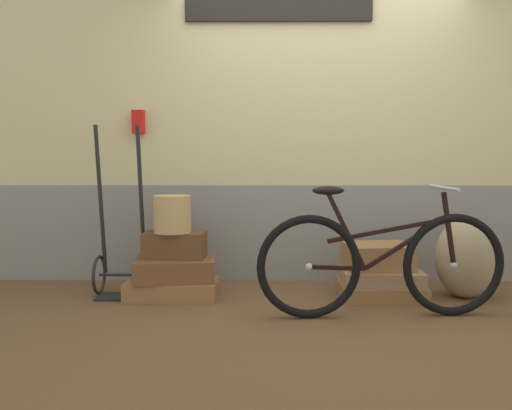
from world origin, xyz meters
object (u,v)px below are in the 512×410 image
at_px(luggage_trolley, 122,258).
at_px(bicycle, 381,263).
at_px(suitcase_4, 381,276).
at_px(suitcase_3, 381,290).
at_px(wicker_basket, 172,214).
at_px(suitcase_2, 175,245).
at_px(burlap_sack, 466,257).
at_px(suitcase_5, 378,256).
at_px(suitcase_1, 175,270).
at_px(suitcase_0, 172,289).

relative_size(luggage_trolley, bicycle, 0.78).
height_order(suitcase_4, luggage_trolley, luggage_trolley).
relative_size(suitcase_3, wicker_basket, 2.22).
height_order(suitcase_2, suitcase_3, suitcase_2).
bearing_deg(bicycle, suitcase_4, 76.53).
height_order(burlap_sack, bicycle, bicycle).
bearing_deg(burlap_sack, suitcase_5, -179.54).
bearing_deg(suitcase_3, luggage_trolley, 178.08).
bearing_deg(suitcase_1, suitcase_0, 175.33).
xyz_separation_m(suitcase_1, luggage_trolley, (-0.44, 0.08, 0.08)).
xyz_separation_m(suitcase_2, suitcase_4, (1.63, -0.05, -0.24)).
bearing_deg(suitcase_0, wicker_basket, 79.01).
xyz_separation_m(suitcase_2, suitcase_5, (1.60, -0.03, -0.08)).
bearing_deg(luggage_trolley, suitcase_2, -4.66).
bearing_deg(luggage_trolley, suitcase_0, -11.57).
bearing_deg(suitcase_2, suitcase_0, -103.07).
xyz_separation_m(suitcase_5, burlap_sack, (0.69, 0.01, -0.01)).
xyz_separation_m(suitcase_0, bicycle, (1.53, -0.46, 0.31)).
relative_size(suitcase_2, wicker_basket, 1.65).
xyz_separation_m(suitcase_5, bicycle, (-0.09, -0.49, 0.05)).
xyz_separation_m(suitcase_1, burlap_sack, (2.29, 0.03, 0.10)).
bearing_deg(suitcase_0, suitcase_2, 73.34).
distance_m(suitcase_2, wicker_basket, 0.25).
bearing_deg(suitcase_0, suitcase_3, 1.63).
distance_m(suitcase_2, burlap_sack, 2.30).
distance_m(suitcase_1, suitcase_3, 1.63).
distance_m(luggage_trolley, bicycle, 2.03).
bearing_deg(burlap_sack, suitcase_2, 179.43).
xyz_separation_m(suitcase_0, suitcase_3, (1.65, 0.01, -0.01)).
height_order(suitcase_2, wicker_basket, wicker_basket).
height_order(suitcase_0, suitcase_3, suitcase_0).
bearing_deg(burlap_sack, wicker_basket, -179.98).
height_order(suitcase_0, suitcase_1, suitcase_1).
height_order(suitcase_5, luggage_trolley, luggage_trolley).
relative_size(suitcase_5, luggage_trolley, 0.37).
height_order(suitcase_1, suitcase_3, suitcase_1).
height_order(suitcase_3, suitcase_5, suitcase_5).
bearing_deg(suitcase_2, suitcase_5, 3.73).
xyz_separation_m(suitcase_3, bicycle, (-0.12, -0.48, 0.32)).
distance_m(suitcase_4, burlap_sack, 0.69).
distance_m(suitcase_5, luggage_trolley, 2.04).
xyz_separation_m(suitcase_2, bicycle, (1.52, -0.51, -0.03)).
xyz_separation_m(suitcase_5, luggage_trolley, (-2.03, 0.06, -0.03)).
distance_m(suitcase_5, bicycle, 0.50).
bearing_deg(suitcase_1, suitcase_2, 95.21).
bearing_deg(luggage_trolley, suitcase_3, -1.99).
relative_size(suitcase_1, suitcase_5, 1.24).
bearing_deg(luggage_trolley, burlap_sack, -1.22).
height_order(suitcase_3, wicker_basket, wicker_basket).
xyz_separation_m(suitcase_3, burlap_sack, (0.66, 0.01, 0.26)).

